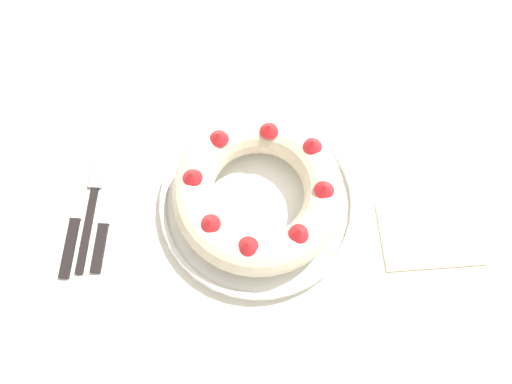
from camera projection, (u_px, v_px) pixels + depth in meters
The scene contains 8 objects.
ground_plane at pixel (260, 296), 1.56m from camera, with size 8.00×8.00×0.00m, color #4C4742.
dining_table at pixel (262, 232), 0.92m from camera, with size 1.49×1.30×0.76m.
serving_dish at pixel (256, 202), 0.85m from camera, with size 0.34×0.34×0.02m.
bundt_cake at pixel (256, 192), 0.81m from camera, with size 0.28×0.28×0.08m.
fork at pixel (90, 204), 0.86m from camera, with size 0.02×0.21×0.01m.
serving_knife at pixel (73, 221), 0.85m from camera, with size 0.02×0.23×0.01m.
cake_knife at pixel (101, 226), 0.84m from camera, with size 0.02×0.19×0.01m.
napkin at pixel (428, 234), 0.84m from camera, with size 0.17×0.12×0.00m, color beige.
Camera 1 is at (0.00, -0.27, 1.57)m, focal length 35.00 mm.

